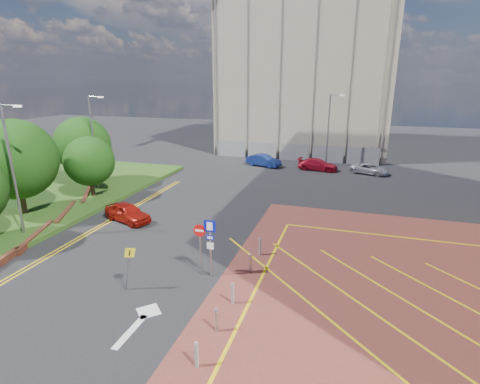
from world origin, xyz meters
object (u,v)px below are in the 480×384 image
at_px(lamp_left_far, 94,139).
at_px(sign_cluster, 206,240).
at_px(car_red_left, 127,212).
at_px(warning_sign, 129,263).
at_px(car_blue_back, 264,160).
at_px(tree_b, 16,159).
at_px(tree_d, 82,145).
at_px(lamp_back, 329,128).
at_px(car_red_back, 318,165).
at_px(lamp_left_near, 13,166).
at_px(car_silver_back, 369,169).
at_px(tree_c, 89,161).

relative_size(lamp_left_far, sign_cluster, 2.50).
xyz_separation_m(sign_cluster, car_red_left, (-8.17, 5.43, -1.31)).
xyz_separation_m(warning_sign, car_blue_back, (-0.14, 27.23, -0.76)).
bearing_deg(tree_b, tree_d, 97.13).
height_order(warning_sign, car_red_left, warning_sign).
height_order(lamp_back, car_red_back, lamp_back).
bearing_deg(warning_sign, lamp_back, 77.09).
xyz_separation_m(tree_b, lamp_left_near, (3.08, -3.00, 0.42)).
bearing_deg(car_silver_back, car_red_back, 107.43).
bearing_deg(lamp_left_near, lamp_back, 57.60).
relative_size(tree_b, car_silver_back, 1.73).
xyz_separation_m(sign_cluster, car_silver_back, (8.35, 24.63, -1.41)).
bearing_deg(tree_d, sign_cluster, -35.58).
height_order(tree_c, car_red_left, tree_c).
bearing_deg(tree_d, lamp_left_far, -25.68).
distance_m(tree_b, sign_cluster, 16.46).
bearing_deg(car_red_back, tree_c, 139.36).
bearing_deg(lamp_left_far, lamp_back, 40.86).
height_order(tree_b, car_red_left, tree_b).
distance_m(tree_b, lamp_left_near, 4.32).
relative_size(tree_b, car_blue_back, 1.67).
height_order(tree_b, car_blue_back, tree_b).
bearing_deg(car_blue_back, sign_cluster, -155.79).
relative_size(lamp_back, car_red_back, 1.88).
bearing_deg(car_blue_back, car_red_left, -177.51).
bearing_deg(lamp_left_near, tree_c, 97.69).
height_order(tree_c, tree_d, tree_d).
relative_size(lamp_left_near, car_red_back, 1.88).
bearing_deg(warning_sign, lamp_left_near, 160.96).
xyz_separation_m(warning_sign, car_silver_back, (11.30, 26.99, -0.89)).
bearing_deg(warning_sign, tree_d, 133.93).
xyz_separation_m(tree_d, lamp_back, (20.58, 15.00, 0.49)).
distance_m(lamp_left_far, sign_cluster, 18.58).
xyz_separation_m(tree_c, car_blue_back, (10.71, 15.86, -2.53)).
height_order(sign_cluster, car_red_left, sign_cluster).
bearing_deg(lamp_left_near, warning_sign, -19.04).
xyz_separation_m(lamp_back, car_red_left, (-11.95, -21.58, -3.72)).
relative_size(tree_c, car_red_left, 1.30).
relative_size(lamp_left_near, sign_cluster, 2.50).
height_order(tree_c, car_red_back, tree_c).
distance_m(lamp_left_far, car_red_back, 22.77).
bearing_deg(lamp_back, sign_cluster, -97.97).
xyz_separation_m(tree_b, car_silver_back, (24.14, 20.62, -3.70)).
distance_m(warning_sign, car_red_left, 9.41).
relative_size(warning_sign, car_silver_back, 0.58).
bearing_deg(car_silver_back, lamp_back, 81.02).
distance_m(tree_d, sign_cluster, 20.74).
relative_size(tree_d, car_silver_back, 1.56).
relative_size(tree_c, car_red_back, 1.15).
bearing_deg(warning_sign, car_blue_back, 90.29).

